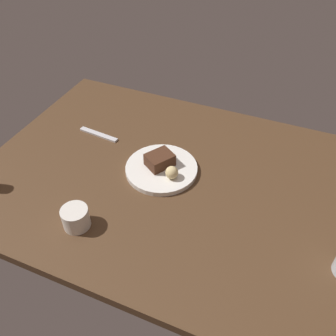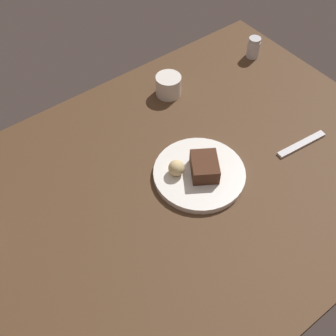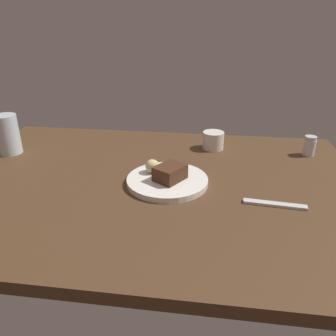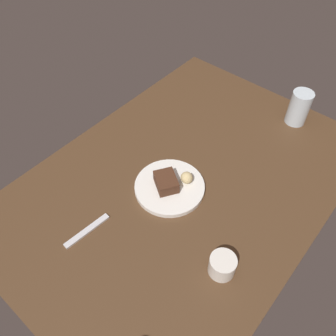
{
  "view_description": "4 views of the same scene",
  "coord_description": "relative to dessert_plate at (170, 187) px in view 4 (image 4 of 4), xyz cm",
  "views": [
    {
      "loc": [
        -28.11,
        73.24,
        78.85
      ],
      "look_at": [
        2.93,
        -0.24,
        6.02
      ],
      "focal_mm": 38.38,
      "sensor_mm": 36.0,
      "label": 1
    },
    {
      "loc": [
        -38.87,
        -47.68,
        85.33
      ],
      "look_at": [
        -1.61,
        1.61,
        8.5
      ],
      "focal_mm": 45.86,
      "sensor_mm": 36.0,
      "label": 2
    },
    {
      "loc": [
        16.61,
        -81.64,
        44.94
      ],
      "look_at": [
        5.67,
        -0.42,
        7.22
      ],
      "focal_mm": 35.43,
      "sensor_mm": 36.0,
      "label": 3
    },
    {
      "loc": [
        58.04,
        42.56,
        92.64
      ],
      "look_at": [
        1.89,
        -5.2,
        6.88
      ],
      "focal_mm": 37.74,
      "sensor_mm": 36.0,
      "label": 4
    }
  ],
  "objects": [
    {
      "name": "dining_table",
      "position": [
        -5.61,
        1.37,
        -2.3
      ],
      "size": [
        120.0,
        84.0,
        3.0
      ],
      "primitive_type": "cube",
      "color": "#4C331E",
      "rests_on": "ground"
    },
    {
      "name": "dessert_plate",
      "position": [
        0.0,
        0.0,
        0.0
      ],
      "size": [
        22.27,
        22.27,
        1.61
      ],
      "primitive_type": "cylinder",
      "color": "white",
      "rests_on": "dining_table"
    },
    {
      "name": "chocolate_cake_slice",
      "position": [
        0.84,
        -0.71,
        2.81
      ],
      "size": [
        9.53,
        10.04,
        4.02
      ],
      "primitive_type": "cube",
      "rotation": [
        0.0,
        0.0,
        4.15
      ],
      "color": "#472819",
      "rests_on": "dessert_plate"
    },
    {
      "name": "bread_roll",
      "position": [
        -4.69,
        3.04,
        2.75
      ],
      "size": [
        3.89,
        3.89,
        3.89
      ],
      "primitive_type": "sphere",
      "color": "#DBC184",
      "rests_on": "dessert_plate"
    },
    {
      "name": "water_glass",
      "position": [
        -55.14,
        15.2,
        5.68
      ],
      "size": [
        7.52,
        7.52,
        12.97
      ],
      "primitive_type": "cylinder",
      "color": "silver",
      "rests_on": "dining_table"
    },
    {
      "name": "coffee_cup",
      "position": [
        12.09,
        28.3,
        2.17
      ],
      "size": [
        7.2,
        7.2,
        5.95
      ],
      "primitive_type": "cylinder",
      "color": "silver",
      "rests_on": "dining_table"
    },
    {
      "name": "dessert_spoon",
      "position": [
        27.46,
        -8.15,
        -0.45
      ],
      "size": [
        15.1,
        3.23,
        0.7
      ],
      "primitive_type": "cube",
      "rotation": [
        0.0,
        0.0,
        6.19
      ],
      "color": "silver",
      "rests_on": "dining_table"
    }
  ]
}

